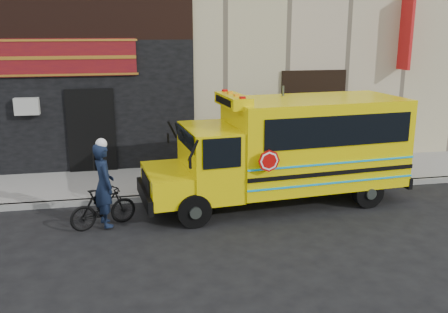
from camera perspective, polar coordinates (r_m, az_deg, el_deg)
name	(u,v)px	position (r m, az deg, el deg)	size (l,w,h in m)	color
ground	(228,234)	(11.35, 0.46, -8.89)	(120.00, 120.00, 0.00)	black
curb	(209,194)	(13.70, -1.72, -4.35)	(40.00, 0.20, 0.15)	gray
sidewalk	(201,179)	(15.12, -2.65, -2.54)	(40.00, 3.00, 0.15)	gray
school_bus	(291,147)	(13.05, 7.65, 1.11)	(7.08, 2.84, 2.92)	black
sign_pole	(282,136)	(13.63, 6.65, 2.39)	(0.09, 0.26, 3.01)	#3E453F
bicycle	(103,208)	(11.92, -13.63, -5.69)	(0.44, 1.57, 0.95)	black
cyclist	(104,187)	(11.75, -13.56, -3.39)	(0.71, 0.47, 1.96)	black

